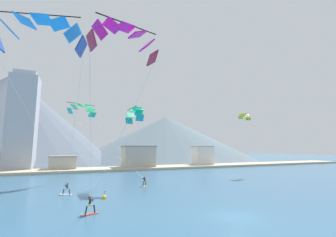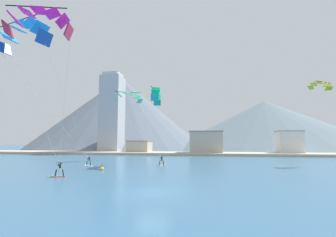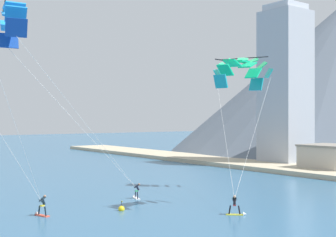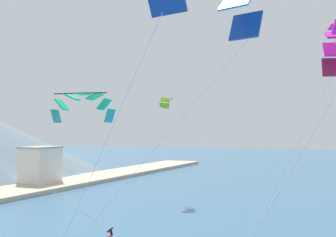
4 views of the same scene
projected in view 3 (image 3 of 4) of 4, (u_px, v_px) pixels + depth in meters
The scene contains 9 objects.
kitesurfer_near_lead at pixel (136, 194), 47.62m from camera, with size 1.78×0.91×1.63m.
kitesurfer_near_trail at pixel (237, 209), 39.39m from camera, with size 1.48×1.54×1.77m.
kitesurfer_mid_center at pixel (41, 209), 39.16m from camera, with size 1.78×0.91×1.80m.
parafoil_kite_near_lead at pixel (13, 21), 42.62m from camera, with size 8.13×13.31×17.10m.
parafoil_kite_near_trail at pixel (243, 66), 53.74m from camera, with size 12.62×13.68×13.90m.
parafoil_kite_distant_low_drift at pixel (239, 71), 41.72m from camera, with size 2.03×5.73×2.61m.
race_marker_buoy at pixel (121, 209), 41.21m from camera, with size 0.56×0.56×1.02m.
shore_building_harbour_front at pixel (330, 158), 70.16m from camera, with size 7.06×7.24×4.20m.
highrise_tower at pixel (285, 86), 81.17m from camera, with size 7.00×7.00×27.89m.
Camera 3 is at (25.30, -8.82, 8.19)m, focal length 50.00 mm.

